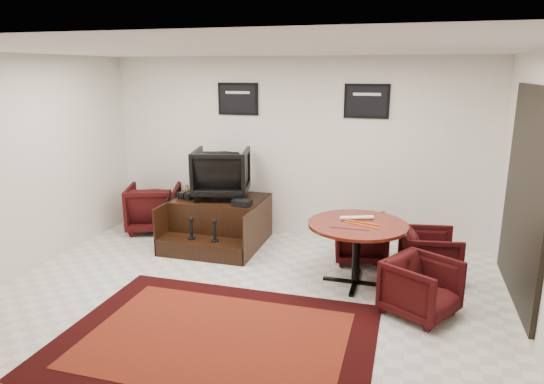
% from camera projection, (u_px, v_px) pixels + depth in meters
% --- Properties ---
extents(ground, '(6.00, 6.00, 0.00)m').
position_uv_depth(ground, '(241.00, 301.00, 5.59)').
color(ground, silver).
rests_on(ground, ground).
extents(room_shell, '(6.02, 5.02, 2.81)m').
position_uv_depth(room_shell, '(278.00, 148.00, 5.16)').
color(room_shell, silver).
rests_on(room_shell, ground).
extents(area_rug, '(3.09, 2.31, 0.01)m').
position_uv_depth(area_rug, '(216.00, 339.00, 4.80)').
color(area_rug, black).
rests_on(area_rug, ground).
extents(shine_podium, '(1.35, 1.39, 0.70)m').
position_uv_depth(shine_podium, '(219.00, 223.00, 7.42)').
color(shine_podium, black).
rests_on(shine_podium, ground).
extents(shine_chair, '(0.96, 0.92, 0.84)m').
position_uv_depth(shine_chair, '(221.00, 170.00, 7.36)').
color(shine_chair, black).
rests_on(shine_chair, shine_podium).
extents(shoes_pair, '(0.27, 0.31, 0.10)m').
position_uv_depth(shoes_pair, '(189.00, 195.00, 7.39)').
color(shoes_pair, black).
rests_on(shoes_pair, shine_podium).
extents(polish_kit, '(0.28, 0.21, 0.09)m').
position_uv_depth(polish_kit, '(242.00, 203.00, 6.95)').
color(polish_kit, black).
rests_on(polish_kit, shine_podium).
extents(umbrella_black, '(0.33, 0.12, 0.88)m').
position_uv_depth(umbrella_black, '(164.00, 215.00, 7.41)').
color(umbrella_black, black).
rests_on(umbrella_black, ground).
extents(umbrella_hooked, '(0.32, 0.12, 0.87)m').
position_uv_depth(umbrella_hooked, '(172.00, 213.00, 7.54)').
color(umbrella_hooked, black).
rests_on(umbrella_hooked, ground).
extents(armchair_side, '(1.04, 1.00, 0.85)m').
position_uv_depth(armchair_side, '(154.00, 205.00, 7.99)').
color(armchair_side, black).
rests_on(armchair_side, ground).
extents(meeting_table, '(1.21, 1.21, 0.79)m').
position_uv_depth(meeting_table, '(357.00, 230.00, 5.90)').
color(meeting_table, '#4E150B').
rests_on(meeting_table, ground).
extents(table_chair_back, '(0.80, 0.76, 0.71)m').
position_uv_depth(table_chair_back, '(361.00, 236.00, 6.72)').
color(table_chair_back, black).
rests_on(table_chair_back, ground).
extents(table_chair_window, '(0.74, 0.77, 0.70)m').
position_uv_depth(table_chair_window, '(430.00, 253.00, 6.13)').
color(table_chair_window, black).
rests_on(table_chair_window, ground).
extents(table_chair_corner, '(0.89, 0.90, 0.70)m').
position_uv_depth(table_chair_corner, '(421.00, 285.00, 5.22)').
color(table_chair_corner, black).
rests_on(table_chair_corner, ground).
extents(paper_roll, '(0.41, 0.19, 0.05)m').
position_uv_depth(paper_roll, '(357.00, 218.00, 6.01)').
color(paper_roll, white).
rests_on(paper_roll, meeting_table).
extents(table_clutter, '(0.57, 0.34, 0.01)m').
position_uv_depth(table_clutter, '(359.00, 225.00, 5.79)').
color(table_clutter, orange).
rests_on(table_clutter, meeting_table).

